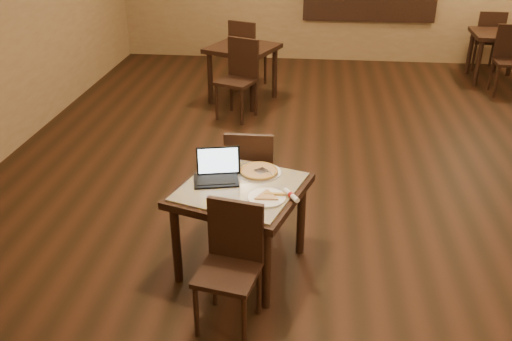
# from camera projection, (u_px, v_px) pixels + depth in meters

# --- Properties ---
(ground) EXTENTS (10.00, 10.00, 0.00)m
(ground) POSITION_uv_depth(u_px,v_px,m) (349.00, 187.00, 5.75)
(ground) COLOR black
(ground) RESTS_ON ground
(tiled_table) EXTENTS (1.16, 1.16, 0.76)m
(tiled_table) POSITION_uv_depth(u_px,v_px,m) (241.00, 197.00, 4.25)
(tiled_table) COLOR black
(tiled_table) RESTS_ON ground
(chair_main_near) EXTENTS (0.47, 0.47, 0.93)m
(chair_main_near) POSITION_uv_depth(u_px,v_px,m) (231.00, 258.00, 3.76)
(chair_main_near) COLOR black
(chair_main_near) RESTS_ON ground
(chair_main_far) EXTENTS (0.43, 0.43, 0.98)m
(chair_main_far) POSITION_uv_depth(u_px,v_px,m) (250.00, 174.00, 4.84)
(chair_main_far) COLOR black
(chair_main_far) RESTS_ON ground
(laptop) EXTENTS (0.39, 0.34, 0.24)m
(laptop) POSITION_uv_depth(u_px,v_px,m) (217.00, 171.00, 4.28)
(laptop) COLOR black
(laptop) RESTS_ON tiled_table
(plate) EXTENTS (0.28, 0.28, 0.02)m
(plate) POSITION_uv_depth(u_px,v_px,m) (267.00, 198.00, 4.02)
(plate) COLOR white
(plate) RESTS_ON tiled_table
(pizza_slice) EXTENTS (0.21, 0.21, 0.02)m
(pizza_slice) POSITION_uv_depth(u_px,v_px,m) (267.00, 196.00, 4.01)
(pizza_slice) COLOR beige
(pizza_slice) RESTS_ON plate
(pizza_pan) EXTENTS (0.36, 0.36, 0.01)m
(pizza_pan) POSITION_uv_depth(u_px,v_px,m) (259.00, 172.00, 4.40)
(pizza_pan) COLOR silver
(pizza_pan) RESTS_ON tiled_table
(pizza_whole) EXTENTS (0.31, 0.31, 0.02)m
(pizza_whole) POSITION_uv_depth(u_px,v_px,m) (259.00, 171.00, 4.39)
(pizza_whole) COLOR beige
(pizza_whole) RESTS_ON pizza_pan
(spatula) EXTENTS (0.21, 0.23, 0.01)m
(spatula) POSITION_uv_depth(u_px,v_px,m) (261.00, 171.00, 4.37)
(spatula) COLOR silver
(spatula) RESTS_ON pizza_whole
(napkin_roll) EXTENTS (0.13, 0.18, 0.04)m
(napkin_roll) POSITION_uv_depth(u_px,v_px,m) (291.00, 195.00, 4.03)
(napkin_roll) COLOR white
(napkin_roll) RESTS_ON tiled_table
(other_table_a) EXTENTS (0.89, 0.89, 0.80)m
(other_table_a) POSITION_uv_depth(u_px,v_px,m) (499.00, 41.00, 8.75)
(other_table_a) COLOR black
(other_table_a) RESTS_ON ground
(other_table_a_chair_near) EXTENTS (0.47, 0.47, 1.03)m
(other_table_a_chair_near) POSITION_uv_depth(u_px,v_px,m) (510.00, 56.00, 8.25)
(other_table_a_chair_near) COLOR black
(other_table_a_chair_near) RESTS_ON ground
(other_table_a_chair_far) EXTENTS (0.47, 0.47, 1.03)m
(other_table_a_chair_far) POSITION_uv_depth(u_px,v_px,m) (488.00, 37.00, 9.31)
(other_table_a_chair_far) COLOR black
(other_table_a_chair_far) RESTS_ON ground
(other_table_b) EXTENTS (1.14, 1.14, 0.82)m
(other_table_b) POSITION_uv_depth(u_px,v_px,m) (243.00, 56.00, 7.88)
(other_table_b) COLOR black
(other_table_b) RESTS_ON ground
(other_table_b_chair_near) EXTENTS (0.60, 0.60, 1.06)m
(other_table_b_chair_near) POSITION_uv_depth(u_px,v_px,m) (239.00, 74.00, 7.36)
(other_table_b_chair_near) COLOR black
(other_table_b_chair_near) RESTS_ON ground
(other_table_b_chair_far) EXTENTS (0.60, 0.60, 1.06)m
(other_table_b_chair_far) POSITION_uv_depth(u_px,v_px,m) (246.00, 50.00, 8.47)
(other_table_b_chair_far) COLOR black
(other_table_b_chair_far) RESTS_ON ground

